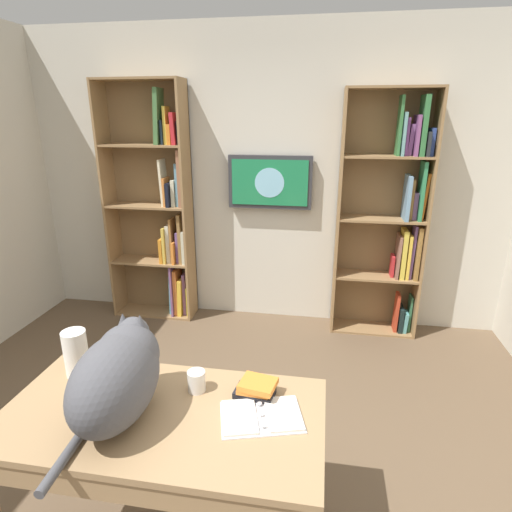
{
  "coord_description": "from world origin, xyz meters",
  "views": [
    {
      "loc": [
        -0.58,
        1.63,
        1.92
      ],
      "look_at": [
        -0.12,
        -1.14,
        0.98
      ],
      "focal_mm": 29.28,
      "sensor_mm": 36.0,
      "label": 1
    }
  ],
  "objects_px": {
    "cat": "(119,373)",
    "open_binder": "(262,416)",
    "coffee_mug": "(197,381)",
    "desk_book_stack": "(256,389)",
    "wall_mounted_tv": "(270,182)",
    "paper_towel_roll": "(76,353)",
    "bookshelf_left": "(392,215)",
    "bookshelf_right": "(159,212)",
    "desk": "(162,439)"
  },
  "relations": [
    {
      "from": "open_binder",
      "to": "desk_book_stack",
      "type": "bearing_deg",
      "value": -71.08
    },
    {
      "from": "desk",
      "to": "open_binder",
      "type": "bearing_deg",
      "value": -172.14
    },
    {
      "from": "open_binder",
      "to": "coffee_mug",
      "type": "relative_size",
      "value": 3.93
    },
    {
      "from": "cat",
      "to": "bookshelf_left",
      "type": "bearing_deg",
      "value": -119.68
    },
    {
      "from": "bookshelf_left",
      "to": "bookshelf_right",
      "type": "height_order",
      "value": "bookshelf_right"
    },
    {
      "from": "open_binder",
      "to": "paper_towel_roll",
      "type": "bearing_deg",
      "value": -9.87
    },
    {
      "from": "wall_mounted_tv",
      "to": "desk",
      "type": "relative_size",
      "value": 0.57
    },
    {
      "from": "cat",
      "to": "desk_book_stack",
      "type": "distance_m",
      "value": 0.58
    },
    {
      "from": "desk_book_stack",
      "to": "bookshelf_left",
      "type": "bearing_deg",
      "value": -110.96
    },
    {
      "from": "wall_mounted_tv",
      "to": "paper_towel_roll",
      "type": "xyz_separation_m",
      "value": [
        0.61,
        2.23,
        -0.48
      ]
    },
    {
      "from": "bookshelf_left",
      "to": "paper_towel_roll",
      "type": "relative_size",
      "value": 9.48
    },
    {
      "from": "bookshelf_right",
      "to": "paper_towel_roll",
      "type": "bearing_deg",
      "value": 101.6
    },
    {
      "from": "cat",
      "to": "coffee_mug",
      "type": "bearing_deg",
      "value": -142.28
    },
    {
      "from": "bookshelf_left",
      "to": "coffee_mug",
      "type": "height_order",
      "value": "bookshelf_left"
    },
    {
      "from": "wall_mounted_tv",
      "to": "desk_book_stack",
      "type": "relative_size",
      "value": 3.95
    },
    {
      "from": "desk",
      "to": "desk_book_stack",
      "type": "xyz_separation_m",
      "value": [
        -0.37,
        -0.19,
        0.15
      ]
    },
    {
      "from": "bookshelf_right",
      "to": "open_binder",
      "type": "height_order",
      "value": "bookshelf_right"
    },
    {
      "from": "bookshelf_left",
      "to": "cat",
      "type": "xyz_separation_m",
      "value": [
        1.35,
        2.37,
        -0.16
      ]
    },
    {
      "from": "paper_towel_roll",
      "to": "bookshelf_right",
      "type": "bearing_deg",
      "value": -78.4
    },
    {
      "from": "desk",
      "to": "coffee_mug",
      "type": "distance_m",
      "value": 0.27
    },
    {
      "from": "coffee_mug",
      "to": "desk",
      "type": "bearing_deg",
      "value": 61.51
    },
    {
      "from": "wall_mounted_tv",
      "to": "desk_book_stack",
      "type": "distance_m",
      "value": 2.34
    },
    {
      "from": "bookshelf_left",
      "to": "bookshelf_right",
      "type": "xyz_separation_m",
      "value": [
        2.13,
        -0.0,
        -0.06
      ]
    },
    {
      "from": "wall_mounted_tv",
      "to": "bookshelf_right",
      "type": "bearing_deg",
      "value": 4.5
    },
    {
      "from": "bookshelf_left",
      "to": "wall_mounted_tv",
      "type": "distance_m",
      "value": 1.11
    },
    {
      "from": "desk_book_stack",
      "to": "paper_towel_roll",
      "type": "bearing_deg",
      "value": -1.54
    },
    {
      "from": "bookshelf_left",
      "to": "desk",
      "type": "distance_m",
      "value": 2.69
    },
    {
      "from": "bookshelf_right",
      "to": "desk_book_stack",
      "type": "xyz_separation_m",
      "value": [
        -1.3,
        2.17,
        -0.26
      ]
    },
    {
      "from": "desk_book_stack",
      "to": "open_binder",
      "type": "bearing_deg",
      "value": 108.92
    },
    {
      "from": "cat",
      "to": "coffee_mug",
      "type": "xyz_separation_m",
      "value": [
        -0.25,
        -0.2,
        -0.15
      ]
    },
    {
      "from": "cat",
      "to": "coffee_mug",
      "type": "distance_m",
      "value": 0.35
    },
    {
      "from": "wall_mounted_tv",
      "to": "paper_towel_roll",
      "type": "relative_size",
      "value": 3.37
    },
    {
      "from": "cat",
      "to": "bookshelf_right",
      "type": "bearing_deg",
      "value": -71.82
    },
    {
      "from": "desk",
      "to": "coffee_mug",
      "type": "height_order",
      "value": "coffee_mug"
    },
    {
      "from": "bookshelf_right",
      "to": "coffee_mug",
      "type": "bearing_deg",
      "value": 115.36
    },
    {
      "from": "bookshelf_left",
      "to": "cat",
      "type": "height_order",
      "value": "bookshelf_left"
    },
    {
      "from": "desk",
      "to": "desk_book_stack",
      "type": "distance_m",
      "value": 0.44
    },
    {
      "from": "desk_book_stack",
      "to": "coffee_mug",
      "type": "bearing_deg",
      "value": 0.94
    },
    {
      "from": "open_binder",
      "to": "wall_mounted_tv",
      "type": "bearing_deg",
      "value": -82.99
    },
    {
      "from": "bookshelf_right",
      "to": "wall_mounted_tv",
      "type": "bearing_deg",
      "value": -175.5
    },
    {
      "from": "bookshelf_right",
      "to": "open_binder",
      "type": "xyz_separation_m",
      "value": [
        -1.34,
        2.31,
        -0.29
      ]
    },
    {
      "from": "bookshelf_right",
      "to": "cat",
      "type": "relative_size",
      "value": 3.43
    },
    {
      "from": "bookshelf_right",
      "to": "paper_towel_roll",
      "type": "relative_size",
      "value": 9.87
    },
    {
      "from": "paper_towel_roll",
      "to": "open_binder",
      "type": "bearing_deg",
      "value": 170.13
    },
    {
      "from": "coffee_mug",
      "to": "bookshelf_right",
      "type": "bearing_deg",
      "value": -64.64
    },
    {
      "from": "cat",
      "to": "paper_towel_roll",
      "type": "bearing_deg",
      "value": -33.39
    },
    {
      "from": "open_binder",
      "to": "bookshelf_right",
      "type": "bearing_deg",
      "value": -59.76
    },
    {
      "from": "cat",
      "to": "open_binder",
      "type": "height_order",
      "value": "cat"
    },
    {
      "from": "wall_mounted_tv",
      "to": "coffee_mug",
      "type": "bearing_deg",
      "value": 89.51
    },
    {
      "from": "open_binder",
      "to": "coffee_mug",
      "type": "distance_m",
      "value": 0.34
    }
  ]
}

